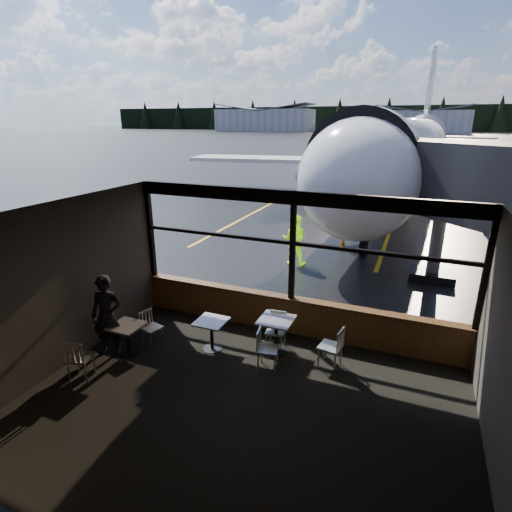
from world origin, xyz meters
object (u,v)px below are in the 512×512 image
Objects in this scene: chair_near_w at (268,349)px; chair_near_n at (276,331)px; jet_bridge at (452,211)px; chair_left_s at (80,358)px; airliner at (411,107)px; cafe_table_near at (276,335)px; chair_mid_w at (152,328)px; cafe_table_left at (128,340)px; cone_nose at (343,244)px; ground_crew at (294,240)px; cafe_table_mid at (212,335)px; cone_wing at (300,191)px; chair_near_e at (330,347)px; passenger at (107,316)px.

chair_near_n is (-0.10, 0.78, -0.01)m from chair_near_w.
chair_left_s is (-6.94, -8.88, -1.76)m from jet_bridge.
cafe_table_near is (-1.51, -20.41, -5.33)m from airliner.
chair_mid_w is at bearing 54.79° from chair_left_s.
cafe_table_left is 10.00m from cone_nose.
ground_crew is (1.65, 7.13, 0.55)m from cafe_table_left.
cafe_table_mid is 1.53× the size of cone_wing.
cafe_table_near is 4.09m from chair_left_s.
airliner reaches higher than chair_near_w.
cafe_table_near reaches higher than cone_nose.
cone_wing is at bearing -157.75° from chair_mid_w.
cone_nose is (-0.10, 8.88, -0.23)m from chair_near_w.
jet_bridge is at bearing 60.73° from cafe_table_near.
chair_near_e is 21.06m from cone_wing.
chair_mid_w is (-4.03, -0.67, -0.06)m from chair_near_e.
jet_bridge is 13.89× the size of cafe_table_mid.
ground_crew is at bearing -172.21° from jet_bridge.
jet_bridge is 11.41m from chair_left_s.
jet_bridge is 11.10× the size of chair_left_s.
jet_bridge reaches higher than cafe_table_mid.
chair_near_e reaches higher than chair_mid_w.
cafe_table_left is 1.11m from chair_left_s.
chair_left_s is 2.12× the size of cone_nose.
ground_crew is 3.81× the size of cone_wing.
chair_near_e is 0.52× the size of ground_crew.
cafe_table_mid is 6.29m from ground_crew.
chair_near_n is at bearing 96.95° from ground_crew.
ground_crew is at bearing 59.84° from chair_left_s.
cafe_table_mid is 1.02× the size of cafe_table_left.
ground_crew is (2.02, 7.28, -0.02)m from passenger.
jet_bridge reaches higher than cafe_table_left.
cone_nose is (-3.67, 1.73, -2.00)m from jet_bridge.
chair_left_s is 1.92× the size of cone_wing.
passenger is (-3.34, -1.59, 0.49)m from chair_near_n.
airliner reaches higher than passenger.
cafe_table_near is 0.44× the size of passenger.
cafe_table_mid reaches higher than cone_wing.
cafe_table_near is 0.92× the size of chair_near_n.
airliner is 3.69× the size of jet_bridge.
airliner is at bearing 8.29° from chair_near_e.
cafe_table_near reaches higher than cone_wing.
chair_near_e is 1.14× the size of chair_mid_w.
cone_wing is at bearing 78.35° from passenger.
ground_crew is 2.84m from cone_nose.
ground_crew reaches higher than cafe_table_near.
chair_mid_w is 1.06m from passenger.
chair_near_e is at bearing -87.60° from airliner.
jet_bridge is at bearing -56.55° from cone_wing.
chair_near_n is (2.97, 1.45, 0.08)m from cafe_table_left.
chair_near_n is at bearing 123.65° from chair_mid_w.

